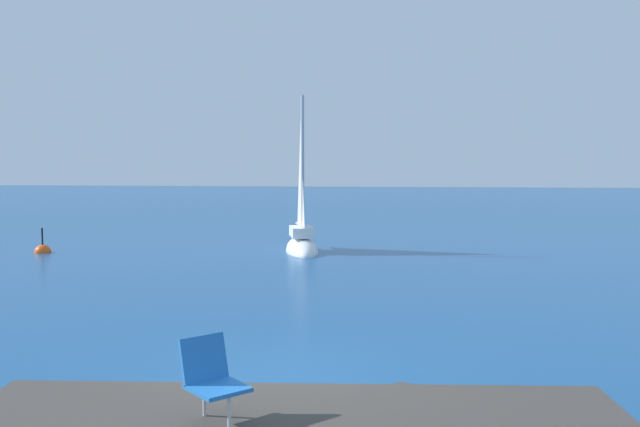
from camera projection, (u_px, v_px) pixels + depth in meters
The scene contains 4 objects.
ground_plane at pixel (277, 385), 9.25m from camera, with size 160.00×160.00×0.00m, color navy.
sailboat_near at pixel (302, 243), 23.21m from camera, with size 1.83×3.23×5.83m.
beach_chair at pixel (211, 375), 6.52m from camera, with size 0.76×0.76×0.80m.
marker_buoy at pixel (43, 252), 23.03m from camera, with size 0.56×0.56×1.13m.
Camera 1 is at (1.73, -8.90, 3.03)m, focal length 37.96 mm.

